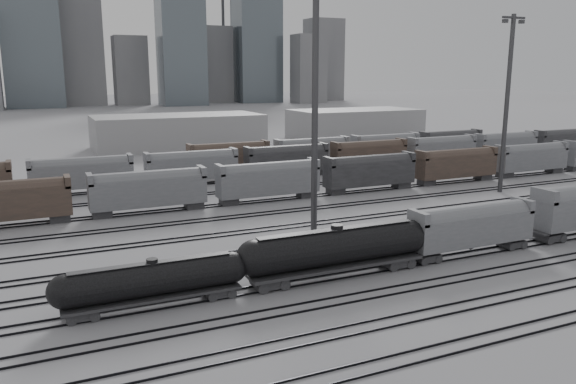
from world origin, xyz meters
name	(u,v)px	position (x,y,z in m)	size (l,w,h in m)	color
ground	(323,284)	(0.00, 0.00, 0.00)	(900.00, 900.00, 0.00)	#A2A2A6
tracks	(252,232)	(0.00, 17.50, 0.08)	(220.00, 71.50, 0.16)	black
tank_car_a	(153,281)	(-14.47, 1.00, 2.22)	(15.49, 2.58, 3.83)	#262628
tank_car_b	(337,248)	(1.87, 1.00, 2.70)	(18.88, 3.15, 4.67)	#262628
hopper_car_a	(472,225)	(17.43, 1.00, 3.10)	(14.02, 2.78, 5.01)	#262628
light_mast_c	(315,108)	(5.60, 12.86, 14.41)	(4.35, 0.70, 27.17)	#3B3B3D
light_mast_d	(507,100)	(42.96, 22.91, 14.03)	(4.23, 0.68, 26.44)	#3B3B3D
bg_string_near	(269,182)	(8.00, 32.00, 2.80)	(151.00, 3.00, 5.60)	slate
bg_string_mid	(287,161)	(18.00, 48.00, 2.80)	(151.00, 3.00, 5.60)	#262628
bg_string_far	(350,150)	(35.50, 56.00, 2.80)	(66.00, 3.00, 5.60)	brown
warehouse_mid	(178,131)	(10.00, 95.00, 4.00)	(40.00, 18.00, 8.00)	gray
warehouse_right	(355,124)	(60.00, 95.00, 4.00)	(35.00, 18.00, 8.00)	gray
skyline	(95,40)	(10.84, 280.00, 34.73)	(316.00, 22.40, 95.00)	gray
crane_right	(225,7)	(91.26, 305.00, 57.39)	(42.00, 1.80, 100.00)	#3B3B3D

